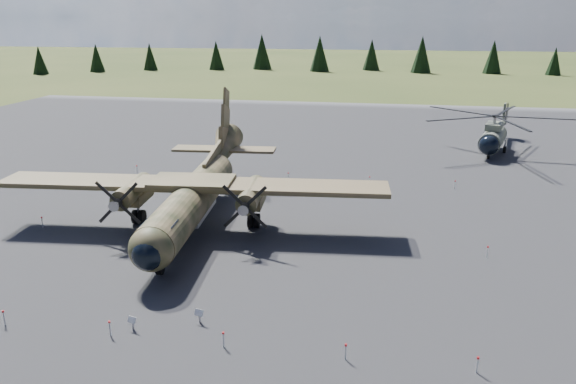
# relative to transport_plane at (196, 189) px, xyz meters

# --- Properties ---
(ground) EXTENTS (500.00, 500.00, 0.00)m
(ground) POSITION_rel_transport_plane_xyz_m (4.97, -3.04, -2.80)
(ground) COLOR #515626
(ground) RESTS_ON ground
(apron) EXTENTS (120.00, 120.00, 0.04)m
(apron) POSITION_rel_transport_plane_xyz_m (4.97, 6.96, -2.80)
(apron) COLOR #58585D
(apron) RESTS_ON ground
(transport_plane) EXTENTS (29.65, 26.86, 9.76)m
(transport_plane) POSITION_rel_transport_plane_xyz_m (0.00, 0.00, 0.00)
(transport_plane) COLOR #30361D
(transport_plane) RESTS_ON ground
(helicopter_near) EXTENTS (22.84, 23.43, 4.70)m
(helicopter_near) POSITION_rel_transport_plane_xyz_m (26.80, 28.64, 0.53)
(helicopter_near) COLOR #64685A
(helicopter_near) RESTS_ON ground
(info_placard_left) EXTENTS (0.52, 0.34, 0.76)m
(info_placard_left) POSITION_rel_transport_plane_xyz_m (1.85, -15.81, -2.30)
(info_placard_left) COLOR gray
(info_placard_left) RESTS_ON ground
(info_placard_right) EXTENTS (0.54, 0.34, 0.78)m
(info_placard_right) POSITION_rel_transport_plane_xyz_m (5.05, -14.53, -2.28)
(info_placard_right) COLOR gray
(info_placard_right) RESTS_ON ground
(barrier_fence) EXTENTS (33.12, 29.62, 0.85)m
(barrier_fence) POSITION_rel_transport_plane_xyz_m (4.51, -3.12, -2.30)
(barrier_fence) COLOR silver
(barrier_fence) RESTS_ON ground
(treeline) EXTENTS (296.13, 292.29, 11.00)m
(treeline) POSITION_rel_transport_plane_xyz_m (3.28, -0.80, 2.00)
(treeline) COLOR black
(treeline) RESTS_ON ground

